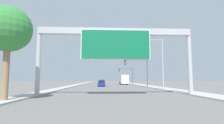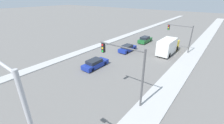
{
  "view_description": "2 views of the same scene",
  "coord_description": "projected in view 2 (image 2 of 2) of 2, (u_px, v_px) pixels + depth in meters",
  "views": [
    {
      "loc": [
        -1.3,
        -0.7,
        1.77
      ],
      "look_at": [
        0.0,
        25.88,
        4.36
      ],
      "focal_mm": 28.0,
      "sensor_mm": 36.0,
      "label": 1
    },
    {
      "loc": [
        13.79,
        26.39,
        10.68
      ],
      "look_at": [
        1.76,
        41.87,
        1.92
      ],
      "focal_mm": 24.0,
      "sensor_mm": 36.0,
      "label": 2
    }
  ],
  "objects": [
    {
      "name": "truck_box_primary",
      "position": [
        168.0,
        46.0,
        29.39
      ],
      "size": [
        2.32,
        7.28,
        3.02
      ],
      "color": "yellow",
      "rests_on": "ground"
    },
    {
      "name": "traffic_light_mid_block",
      "position": [
        182.0,
        33.0,
        29.52
      ],
      "size": [
        4.98,
        0.32,
        5.52
      ],
      "color": "#4C4C4F",
      "rests_on": "ground"
    },
    {
      "name": "car_near_left",
      "position": [
        95.0,
        64.0,
        24.02
      ],
      "size": [
        1.78,
        4.67,
        1.38
      ],
      "color": "navy",
      "rests_on": "ground"
    },
    {
      "name": "traffic_light_near_intersection",
      "position": [
        128.0,
        65.0,
        14.89
      ],
      "size": [
        5.45,
        0.32,
        6.36
      ],
      "color": "#4C4C4F",
      "rests_on": "ground"
    },
    {
      "name": "car_mid_right",
      "position": [
        145.0,
        40.0,
        36.75
      ],
      "size": [
        1.79,
        4.54,
        1.5
      ],
      "color": "#1E662D",
      "rests_on": "ground"
    },
    {
      "name": "median_strip_left",
      "position": [
        121.0,
        37.0,
        41.33
      ],
      "size": [
        2.0,
        120.0,
        0.15
      ],
      "color": "#B0B0B0",
      "rests_on": "ground"
    },
    {
      "name": "car_far_right",
      "position": [
        127.0,
        48.0,
        30.97
      ],
      "size": [
        1.78,
        4.47,
        1.37
      ],
      "color": "navy",
      "rests_on": "ground"
    },
    {
      "name": "sidewalk_right",
      "position": [
        195.0,
        51.0,
        30.97
      ],
      "size": [
        3.0,
        120.0,
        0.15
      ],
      "color": "#B0B0B0",
      "rests_on": "ground"
    }
  ]
}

